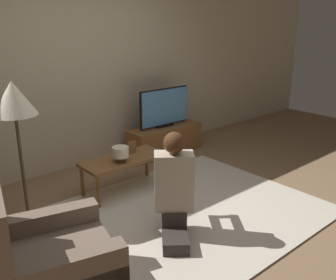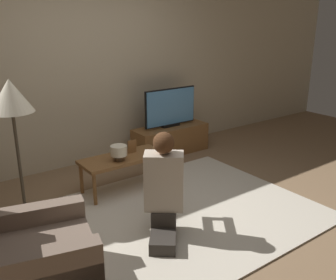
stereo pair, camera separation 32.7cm
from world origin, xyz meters
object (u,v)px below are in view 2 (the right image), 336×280
coffee_table (123,161)px  armchair (27,260)px  person_kneeling (164,186)px  table_lamp (119,152)px  tv (170,107)px  floor_lamp (11,103)px

coffee_table → armchair: 1.78m
person_kneeling → table_lamp: size_ratio=5.35×
tv → table_lamp: tv is taller
coffee_table → table_lamp: bearing=-141.0°
floor_lamp → armchair: floor_lamp is taller
floor_lamp → person_kneeling: bearing=-48.6°
armchair → person_kneeling: 1.23m
tv → armchair: tv is taller
person_kneeling → table_lamp: (0.09, 0.97, 0.02)m
floor_lamp → tv: bearing=16.6°
tv → person_kneeling: person_kneeling is taller
person_kneeling → coffee_table: bearing=-61.8°
floor_lamp → person_kneeling: (0.93, -1.05, -0.67)m
coffee_table → floor_lamp: floor_lamp is taller
tv → person_kneeling: 2.20m
armchair → floor_lamp: bearing=-1.0°
coffee_table → tv: bearing=30.5°
person_kneeling → table_lamp: person_kneeling is taller
tv → coffee_table: 1.40m
person_kneeling → table_lamp: bearing=-57.2°
coffee_table → table_lamp: (-0.09, -0.07, 0.15)m
armchair → table_lamp: bearing=-38.3°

